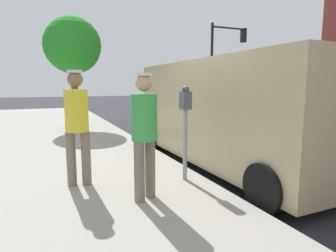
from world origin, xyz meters
TOP-DOWN VIEW (x-y plane):
  - ground_plane at (0.00, 0.00)m, footprint 80.00×80.00m
  - sidewalk_slab at (3.50, 0.00)m, footprint 5.00×32.00m
  - parking_meter_near at (1.35, 0.30)m, footprint 0.14×0.18m
  - pedestrian_in_yellow at (2.96, -0.12)m, footprint 0.35×0.34m
  - pedestrian_in_green at (2.21, 0.80)m, footprint 0.34×0.34m
  - parked_van at (-0.15, -0.52)m, footprint 2.17×5.22m
  - traffic_light_corner at (-6.45, -10.05)m, footprint 2.48×0.42m
  - street_tree at (2.38, -6.56)m, footprint 2.00×2.00m

SIDE VIEW (x-z plane):
  - ground_plane at x=0.00m, z-range 0.00..0.00m
  - sidewalk_slab at x=3.50m, z-range 0.00..0.15m
  - pedestrian_in_green at x=2.21m, z-range 0.27..1.96m
  - parked_van at x=-0.15m, z-range 0.08..2.23m
  - pedestrian_in_yellow at x=2.96m, z-range 0.28..2.03m
  - parking_meter_near at x=1.35m, z-range 0.42..1.94m
  - street_tree at x=2.38m, z-range 1.09..5.02m
  - traffic_light_corner at x=-6.45m, z-range 0.92..6.12m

